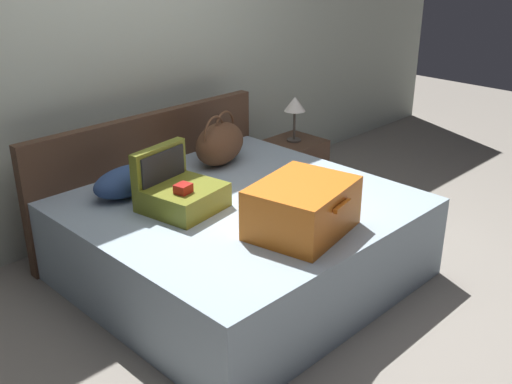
{
  "coord_description": "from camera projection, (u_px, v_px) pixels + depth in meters",
  "views": [
    {
      "loc": [
        -2.3,
        -2.01,
        2.02
      ],
      "look_at": [
        0.0,
        0.27,
        0.62
      ],
      "focal_mm": 42.45,
      "sensor_mm": 36.0,
      "label": 1
    }
  ],
  "objects": [
    {
      "name": "ground_plane",
      "position": [
        288.0,
        300.0,
        3.6
      ],
      "size": [
        12.0,
        12.0,
        0.0
      ],
      "primitive_type": "plane",
      "color": "gray"
    },
    {
      "name": "back_wall",
      "position": [
        113.0,
        46.0,
        4.15
      ],
      "size": [
        8.0,
        0.1,
        2.6
      ],
      "primitive_type": "cube",
      "color": "#B7C1B2",
      "rests_on": "ground"
    },
    {
      "name": "bed",
      "position": [
        241.0,
        239.0,
        3.75
      ],
      "size": [
        1.85,
        1.76,
        0.52
      ],
      "primitive_type": "cube",
      "color": "#99ADBC",
      "rests_on": "ground"
    },
    {
      "name": "headboard",
      "position": [
        150.0,
        174.0,
        4.28
      ],
      "size": [
        1.88,
        0.08,
        0.88
      ],
      "primitive_type": "cube",
      "color": "#4C3323",
      "rests_on": "ground"
    },
    {
      "name": "hard_case_large",
      "position": [
        302.0,
        208.0,
        3.23
      ],
      "size": [
        0.63,
        0.54,
        0.28
      ],
      "rotation": [
        0.0,
        0.0,
        0.2
      ],
      "color": "#D16619",
      "rests_on": "bed"
    },
    {
      "name": "hard_case_medium",
      "position": [
        180.0,
        192.0,
        3.52
      ],
      "size": [
        0.47,
        0.47,
        0.35
      ],
      "rotation": [
        0.0,
        0.0,
        0.17
      ],
      "color": "olive",
      "rests_on": "bed"
    },
    {
      "name": "duffel_bag",
      "position": [
        220.0,
        143.0,
        4.19
      ],
      "size": [
        0.53,
        0.4,
        0.36
      ],
      "rotation": [
        0.0,
        0.0,
        0.32
      ],
      "color": "brown",
      "rests_on": "bed"
    },
    {
      "name": "pillow_near_headboard",
      "position": [
        127.0,
        181.0,
        3.71
      ],
      "size": [
        0.48,
        0.28,
        0.18
      ],
      "primitive_type": "ellipsoid",
      "rotation": [
        0.0,
        0.0,
        0.08
      ],
      "color": "navy",
      "rests_on": "bed"
    },
    {
      "name": "nightstand",
      "position": [
        293.0,
        168.0,
        4.96
      ],
      "size": [
        0.44,
        0.4,
        0.47
      ],
      "primitive_type": "cube",
      "color": "#4C3323",
      "rests_on": "ground"
    },
    {
      "name": "table_lamp",
      "position": [
        295.0,
        106.0,
        4.75
      ],
      "size": [
        0.17,
        0.17,
        0.36
      ],
      "color": "#3F3833",
      "rests_on": "nightstand"
    }
  ]
}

